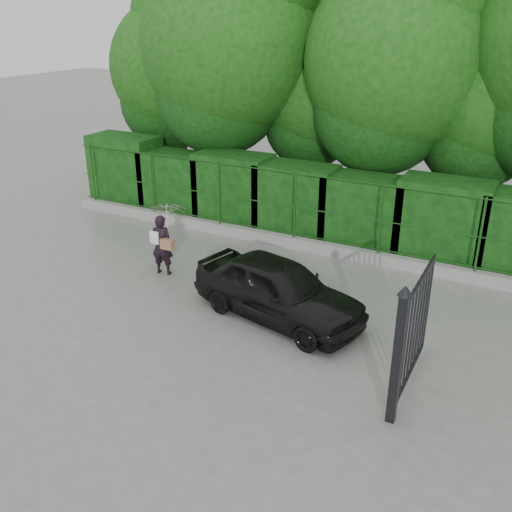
% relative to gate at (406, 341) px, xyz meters
% --- Properties ---
extents(ground, '(80.00, 80.00, 0.00)m').
position_rel_gate_xyz_m(ground, '(-4.60, 0.72, -1.19)').
color(ground, gray).
extents(kerb, '(14.00, 0.25, 0.30)m').
position_rel_gate_xyz_m(kerb, '(-4.60, 5.22, -1.04)').
color(kerb, '#9E9E99').
rests_on(kerb, ground).
extents(fence, '(14.13, 0.06, 1.80)m').
position_rel_gate_xyz_m(fence, '(-4.38, 5.22, 0.01)').
color(fence, '#174913').
rests_on(fence, kerb).
extents(hedge, '(14.20, 1.20, 2.22)m').
position_rel_gate_xyz_m(hedge, '(-4.66, 6.22, -0.17)').
color(hedge, black).
rests_on(hedge, ground).
extents(trees, '(17.10, 6.15, 8.08)m').
position_rel_gate_xyz_m(trees, '(-3.46, 8.46, 3.43)').
color(trees, black).
rests_on(trees, ground).
extents(gate, '(0.22, 2.33, 2.36)m').
position_rel_gate_xyz_m(gate, '(0.00, 0.00, 0.00)').
color(gate, black).
rests_on(gate, ground).
extents(woman, '(0.92, 0.94, 1.76)m').
position_rel_gate_xyz_m(woman, '(-6.24, 2.34, -0.02)').
color(woman, black).
rests_on(woman, ground).
extents(car, '(4.02, 2.35, 1.29)m').
position_rel_gate_xyz_m(car, '(-2.97, 1.66, -0.54)').
color(car, black).
rests_on(car, ground).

